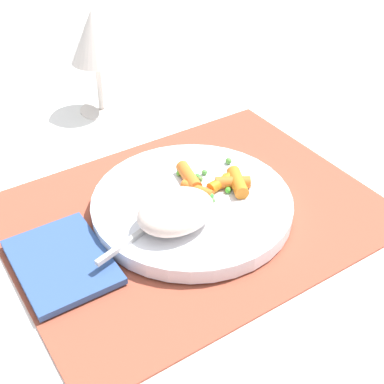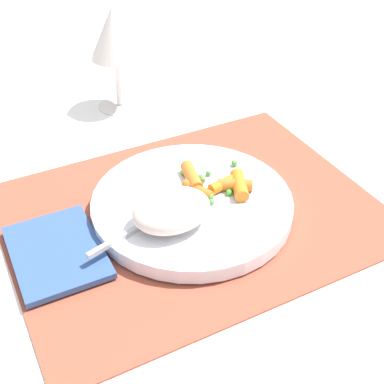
{
  "view_description": "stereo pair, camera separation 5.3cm",
  "coord_description": "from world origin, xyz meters",
  "px_view_note": "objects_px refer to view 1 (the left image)",
  "views": [
    {
      "loc": [
        -0.28,
        -0.43,
        0.43
      ],
      "look_at": [
        0.0,
        0.0,
        0.04
      ],
      "focal_mm": 49.07,
      "sensor_mm": 36.0,
      "label": 1
    },
    {
      "loc": [
        -0.23,
        -0.46,
        0.43
      ],
      "look_at": [
        0.0,
        0.0,
        0.04
      ],
      "focal_mm": 49.07,
      "sensor_mm": 36.0,
      "label": 2
    }
  ],
  "objects_px": {
    "plate": "(192,204)",
    "rice_mound": "(176,211)",
    "carrot_portion": "(217,181)",
    "napkin": "(62,262)",
    "fork": "(172,210)",
    "wine_glass": "(94,40)"
  },
  "relations": [
    {
      "from": "carrot_portion",
      "to": "napkin",
      "type": "height_order",
      "value": "carrot_portion"
    },
    {
      "from": "wine_glass",
      "to": "rice_mound",
      "type": "bearing_deg",
      "value": -100.79
    },
    {
      "from": "carrot_portion",
      "to": "napkin",
      "type": "distance_m",
      "value": 0.22
    },
    {
      "from": "rice_mound",
      "to": "carrot_portion",
      "type": "relative_size",
      "value": 0.96
    },
    {
      "from": "wine_glass",
      "to": "fork",
      "type": "bearing_deg",
      "value": -100.17
    },
    {
      "from": "wine_glass",
      "to": "plate",
      "type": "bearing_deg",
      "value": -94.2
    },
    {
      "from": "carrot_portion",
      "to": "wine_glass",
      "type": "bearing_deg",
      "value": 93.19
    },
    {
      "from": "plate",
      "to": "carrot_portion",
      "type": "xyz_separation_m",
      "value": [
        0.04,
        0.0,
        0.02
      ]
    },
    {
      "from": "fork",
      "to": "rice_mound",
      "type": "bearing_deg",
      "value": -109.52
    },
    {
      "from": "carrot_portion",
      "to": "napkin",
      "type": "xyz_separation_m",
      "value": [
        -0.21,
        -0.0,
        -0.02
      ]
    },
    {
      "from": "rice_mound",
      "to": "napkin",
      "type": "distance_m",
      "value": 0.14
    },
    {
      "from": "wine_glass",
      "to": "napkin",
      "type": "height_order",
      "value": "wine_glass"
    },
    {
      "from": "carrot_portion",
      "to": "napkin",
      "type": "bearing_deg",
      "value": -178.82
    },
    {
      "from": "plate",
      "to": "carrot_portion",
      "type": "height_order",
      "value": "carrot_portion"
    },
    {
      "from": "plate",
      "to": "wine_glass",
      "type": "height_order",
      "value": "wine_glass"
    },
    {
      "from": "plate",
      "to": "napkin",
      "type": "bearing_deg",
      "value": -179.91
    },
    {
      "from": "rice_mound",
      "to": "napkin",
      "type": "relative_size",
      "value": 0.71
    },
    {
      "from": "plate",
      "to": "rice_mound",
      "type": "bearing_deg",
      "value": -143.46
    },
    {
      "from": "plate",
      "to": "rice_mound",
      "type": "relative_size",
      "value": 2.68
    },
    {
      "from": "carrot_portion",
      "to": "wine_glass",
      "type": "xyz_separation_m",
      "value": [
        -0.02,
        0.31,
        0.09
      ]
    },
    {
      "from": "carrot_portion",
      "to": "fork",
      "type": "relative_size",
      "value": 0.51
    },
    {
      "from": "plate",
      "to": "fork",
      "type": "height_order",
      "value": "fork"
    }
  ]
}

